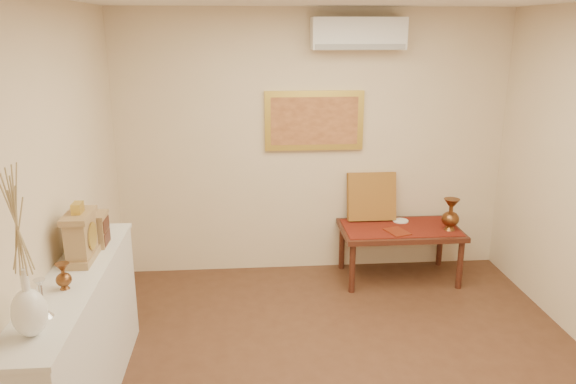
{
  "coord_description": "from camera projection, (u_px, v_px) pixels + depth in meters",
  "views": [
    {
      "loc": [
        -0.72,
        -3.37,
        2.5
      ],
      "look_at": [
        -0.35,
        1.15,
        1.17
      ],
      "focal_mm": 35.0,
      "sensor_mm": 36.0,
      "label": 1
    }
  ],
  "objects": [
    {
      "name": "wall_left",
      "position": [
        37.0,
        223.0,
        3.45
      ],
      "size": [
        0.02,
        4.5,
        2.7
      ],
      "primitive_type": "cube",
      "color": "beige",
      "rests_on": "ground"
    },
    {
      "name": "white_vase",
      "position": [
        20.0,
        251.0,
        2.75
      ],
      "size": [
        0.18,
        0.18,
        0.94
      ],
      "primitive_type": null,
      "color": "white",
      "rests_on": "display_ledge"
    },
    {
      "name": "brass_urn_tall",
      "position": [
        451.0,
        211.0,
        5.56
      ],
      "size": [
        0.18,
        0.18,
        0.39
      ],
      "primitive_type": null,
      "color": "brown",
      "rests_on": "table_cloth"
    },
    {
      "name": "table_cloth",
      "position": [
        400.0,
        227.0,
        5.69
      ],
      "size": [
        1.14,
        0.59,
        0.01
      ],
      "primitive_type": "cube",
      "color": "maroon",
      "rests_on": "low_table"
    },
    {
      "name": "wooden_chest",
      "position": [
        96.0,
        229.0,
        4.05
      ],
      "size": [
        0.16,
        0.21,
        0.24
      ],
      "color": "#A38154",
      "rests_on": "display_ledge"
    },
    {
      "name": "ac_unit",
      "position": [
        358.0,
        34.0,
        5.35
      ],
      "size": [
        0.9,
        0.25,
        0.3
      ],
      "color": "silver",
      "rests_on": "wall_back"
    },
    {
      "name": "cushion",
      "position": [
        371.0,
        196.0,
        5.86
      ],
      "size": [
        0.5,
        0.2,
        0.51
      ],
      "primitive_type": "cube",
      "rotation": [
        -0.21,
        0.0,
        0.0
      ],
      "color": "maroon",
      "rests_on": "table_cloth"
    },
    {
      "name": "wall_back",
      "position": [
        314.0,
        145.0,
        5.76
      ],
      "size": [
        4.0,
        0.02,
        2.7
      ],
      "primitive_type": "cube",
      "color": "beige",
      "rests_on": "ground"
    },
    {
      "name": "display_ledge",
      "position": [
        80.0,
        345.0,
        3.7
      ],
      "size": [
        0.37,
        2.02,
        0.98
      ],
      "color": "silver",
      "rests_on": "floor"
    },
    {
      "name": "mantel_clock",
      "position": [
        81.0,
        236.0,
        3.77
      ],
      "size": [
        0.17,
        0.36,
        0.41
      ],
      "color": "#A38154",
      "rests_on": "display_ledge"
    },
    {
      "name": "menu",
      "position": [
        397.0,
        232.0,
        5.54
      ],
      "size": [
        0.25,
        0.29,
        0.01
      ],
      "primitive_type": "cube",
      "rotation": [
        0.0,
        0.0,
        0.32
      ],
      "color": "maroon",
      "rests_on": "table_cloth"
    },
    {
      "name": "candlestick",
      "position": [
        41.0,
        298.0,
        3.04
      ],
      "size": [
        0.11,
        0.11,
        0.22
      ],
      "primitive_type": null,
      "color": "silver",
      "rests_on": "display_ledge"
    },
    {
      "name": "painting",
      "position": [
        314.0,
        121.0,
        5.66
      ],
      "size": [
        1.0,
        0.06,
        0.6
      ],
      "color": "gold",
      "rests_on": "wall_back"
    },
    {
      "name": "plate",
      "position": [
        401.0,
        221.0,
        5.86
      ],
      "size": [
        0.16,
        0.16,
        0.01
      ],
      "primitive_type": "cylinder",
      "color": "white",
      "rests_on": "table_cloth"
    },
    {
      "name": "brass_urn_small",
      "position": [
        63.0,
        273.0,
        3.37
      ],
      "size": [
        0.1,
        0.1,
        0.21
      ],
      "primitive_type": null,
      "color": "brown",
      "rests_on": "display_ledge"
    },
    {
      "name": "low_table",
      "position": [
        400.0,
        234.0,
        5.71
      ],
      "size": [
        1.2,
        0.7,
        0.55
      ],
      "color": "#461F15",
      "rests_on": "floor"
    }
  ]
}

